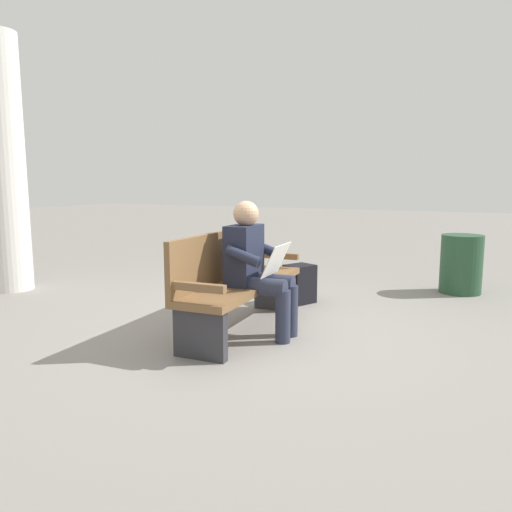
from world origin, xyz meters
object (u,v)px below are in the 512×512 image
Objects in this scene: trash_bin at (461,264)px; person_seated at (256,265)px; bench_near at (236,280)px; support_pillar at (4,165)px; backpack at (299,284)px.

person_seated is at bearing -29.28° from trash_bin.
bench_near is 3.51m from support_pillar.
bench_near is at bearing -111.57° from person_seated.
bench_near reaches higher than backpack.
bench_near is 2.58× the size of trash_bin.
support_pillar is (-0.30, -3.57, 0.91)m from person_seated.
backpack is at bearing 105.74° from support_pillar.
bench_near is at bearing 86.14° from support_pillar.
person_seated is 2.75× the size of backpack.
trash_bin is at bearing 147.06° from person_seated.
trash_bin is at bearing 114.72° from support_pillar.
person_seated reaches higher than backpack.
person_seated is 1.35m from backpack.
trash_bin is (-2.62, 1.47, -0.27)m from person_seated.
person_seated is 0.38× the size of support_pillar.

